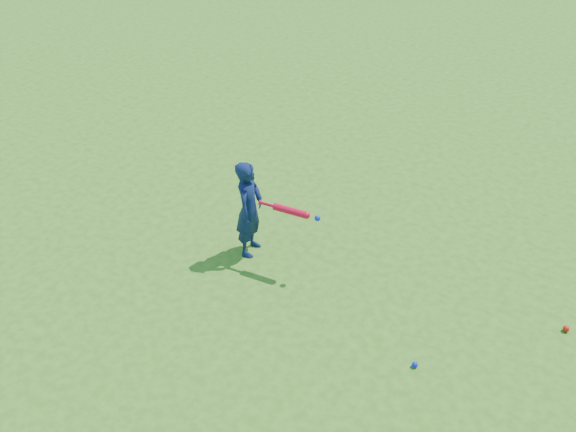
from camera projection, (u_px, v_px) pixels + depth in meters
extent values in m
plane|color=#336C19|center=(241.00, 241.00, 7.96)|extent=(80.00, 80.00, 0.00)
imported|color=#0F1B46|center=(249.00, 209.00, 7.45)|extent=(0.40, 0.51, 1.23)
sphere|color=red|center=(566.00, 329.00, 6.69)|extent=(0.07, 0.07, 0.07)
sphere|color=#0D1BE7|center=(415.00, 365.00, 6.30)|extent=(0.06, 0.06, 0.06)
cylinder|color=red|center=(260.00, 202.00, 7.26)|extent=(0.02, 0.06, 0.06)
cylinder|color=red|center=(267.00, 204.00, 7.23)|extent=(0.19, 0.06, 0.03)
cylinder|color=red|center=(290.00, 211.00, 7.13)|extent=(0.41, 0.14, 0.09)
sphere|color=red|center=(306.00, 215.00, 7.06)|extent=(0.09, 0.09, 0.09)
sphere|color=#0C23D3|center=(317.00, 218.00, 7.01)|extent=(0.07, 0.07, 0.07)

